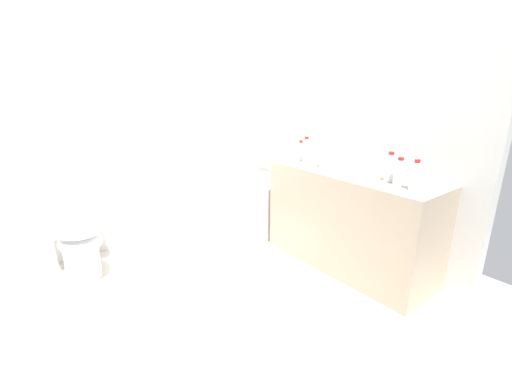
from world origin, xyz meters
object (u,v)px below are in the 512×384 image
Objects in this scene: water_bottle_0 at (301,151)px; drinking_glass_0 at (323,162)px; sink_faucet at (363,166)px; water_bottle_1 at (415,176)px; bathtub at (217,211)px; sink_basin at (350,169)px; bath_mat at (249,261)px; water_bottle_4 at (306,150)px; drinking_glass_2 at (376,174)px; toilet at (78,240)px; drinking_glass_3 at (327,161)px; water_bottle_2 at (399,173)px; toilet_paper_roll at (55,283)px; water_bottle_3 at (390,168)px; drinking_glass_1 at (317,160)px.

water_bottle_0 reaches higher than drinking_glass_0.
sink_faucet is 0.71× the size of water_bottle_1.
water_bottle_1 is at bearing -74.11° from bathtub.
sink_basin is 1.20m from bath_mat.
water_bottle_4 is (-0.18, 0.49, 0.08)m from sink_faucet.
toilet is at bearing 141.29° from drinking_glass_2.
drinking_glass_3 is (0.05, 0.28, 0.01)m from sink_basin.
water_bottle_0 is at bearing 87.72° from water_bottle_2.
drinking_glass_2 is at bearing -94.74° from drinking_glass_3.
water_bottle_2 is at bearing 47.94° from toilet.
sink_basin is 3.60× the size of drinking_glass_2.
toilet_paper_roll is (-1.51, -0.03, -0.24)m from bathtub.
sink_basin is 2.70× the size of toilet_paper_roll.
water_bottle_2 reaches higher than toilet.
water_bottle_0 reaches higher than drinking_glass_3.
water_bottle_3 is 2.71m from toilet_paper_roll.
bath_mat is (-0.56, 1.13, -0.94)m from water_bottle_1.
water_bottle_2 is 0.77m from drinking_glass_1.
water_bottle_0 is (0.56, -0.60, 0.64)m from bathtub.
water_bottle_3 is at bearing 50.54° from toilet.
water_bottle_3 is (0.05, 0.11, 0.01)m from water_bottle_2.
water_bottle_4 is at bearing 83.26° from drinking_glass_1.
drinking_glass_3 is (0.09, 0.02, -0.01)m from drinking_glass_0.
sink_faucet is at bearing 68.90° from water_bottle_1.
sink_faucet is 1.84× the size of drinking_glass_2.
toilet_paper_roll is at bearing 144.66° from water_bottle_3.
water_bottle_2 is 2.73m from toilet_paper_roll.
drinking_glass_1 is 1.20× the size of drinking_glass_3.
drinking_glass_2 is (0.02, 0.19, -0.05)m from water_bottle_2.
water_bottle_4 is at bearing 109.73° from sink_faucet.
water_bottle_0 is 2.25× the size of drinking_glass_2.
water_bottle_1 is 1.05× the size of water_bottle_2.
drinking_glass_1 reaches higher than drinking_glass_2.
toilet_paper_roll is (-1.45, 0.59, 0.05)m from bath_mat.
water_bottle_3 is at bearing -71.48° from drinking_glass_2.
drinking_glass_1 is 0.09m from drinking_glass_3.
water_bottle_3 is 1.44m from bath_mat.
water_bottle_4 is 2.83× the size of drinking_glass_2.
sink_faucet is at bearing 66.12° from water_bottle_2.
water_bottle_1 is 1.06m from water_bottle_4.
water_bottle_1 reaches higher than sink_basin.
water_bottle_2 is 2.48× the size of drinking_glass_2.
drinking_glass_2 is (0.04, 0.33, -0.06)m from water_bottle_1.
sink_basin is at bearing -92.51° from water_bottle_0.
sink_basin is 2.49m from toilet_paper_roll.
drinking_glass_2 is at bearing -89.27° from sink_basin.
sink_basin is at bearing 95.80° from water_bottle_3.
toilet is at bearing 177.97° from bathtub.
toilet_paper_roll is (-2.05, 0.66, -0.90)m from water_bottle_4.
drinking_glass_2 is at bearing -91.58° from water_bottle_0.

